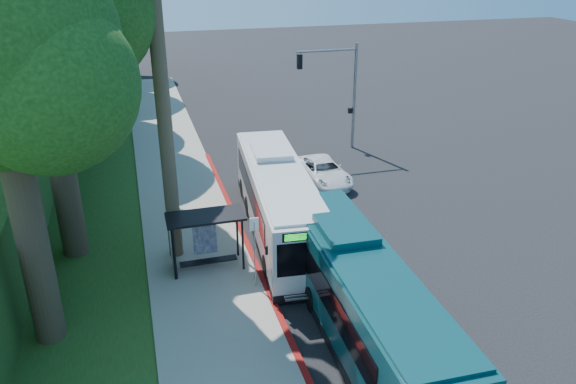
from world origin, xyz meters
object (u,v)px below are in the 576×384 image
object	(u,v)px
pickup	(324,172)
white_bus	(278,198)
teal_bus	(362,297)
bus_shelter	(200,231)

from	to	relation	value
pickup	white_bus	bearing A→B (deg)	-130.93
white_bus	teal_bus	xyz separation A→B (m)	(0.64, -8.62, -0.02)
teal_bus	pickup	world-z (taller)	teal_bus
bus_shelter	white_bus	world-z (taller)	white_bus
bus_shelter	white_bus	bearing A→B (deg)	30.86
white_bus	teal_bus	distance (m)	8.64
teal_bus	pickup	xyz separation A→B (m)	(3.47, 13.76, -1.06)
bus_shelter	teal_bus	xyz separation A→B (m)	(4.66, -6.22, -0.08)
bus_shelter	teal_bus	bearing A→B (deg)	-53.16
bus_shelter	teal_bus	world-z (taller)	teal_bus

